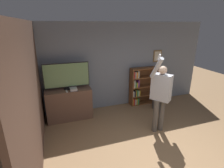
# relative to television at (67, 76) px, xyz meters

# --- Properties ---
(wall_back) EXTENTS (6.40, 0.09, 2.70)m
(wall_back) POSITION_rel_television_xyz_m (1.49, 0.36, 0.07)
(wall_back) COLOR gray
(wall_back) RESTS_ON ground_plane
(wall_side_brick) EXTENTS (0.06, 4.61, 2.70)m
(wall_side_brick) POSITION_rel_television_xyz_m (-0.74, -1.18, 0.07)
(wall_side_brick) COLOR brown
(wall_side_brick) RESTS_ON ground_plane
(tv_ledge) EXTENTS (1.26, 0.55, 0.89)m
(tv_ledge) POSITION_rel_television_xyz_m (0.00, -0.03, -0.83)
(tv_ledge) COLOR brown
(tv_ledge) RESTS_ON ground_plane
(television) EXTENTS (1.23, 0.22, 0.74)m
(television) POSITION_rel_television_xyz_m (0.00, 0.00, 0.00)
(television) COLOR black
(television) RESTS_ON tv_ledge
(game_console) EXTENTS (0.19, 0.23, 0.06)m
(game_console) POSITION_rel_television_xyz_m (0.14, -0.14, -0.36)
(game_console) COLOR silver
(game_console) RESTS_ON tv_ledge
(remote_loose) EXTENTS (0.05, 0.14, 0.02)m
(remote_loose) POSITION_rel_television_xyz_m (-0.05, -0.21, -0.38)
(remote_loose) COLOR white
(remote_loose) RESTS_ON tv_ledge
(bookshelf) EXTENTS (0.95, 0.28, 1.27)m
(bookshelf) POSITION_rel_television_xyz_m (2.41, 0.18, -0.67)
(bookshelf) COLOR brown
(bookshelf) RESTS_ON ground_plane
(person) EXTENTS (0.61, 0.58, 2.04)m
(person) POSITION_rel_television_xyz_m (2.07, -1.43, -0.24)
(person) COLOR #56514C
(person) RESTS_ON ground_plane
(waste_bin) EXTENTS (0.27, 0.27, 0.32)m
(waste_bin) POSITION_rel_television_xyz_m (2.75, -0.32, -1.12)
(waste_bin) COLOR #4C4C51
(waste_bin) RESTS_ON ground_plane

